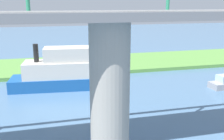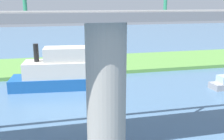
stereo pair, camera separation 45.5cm
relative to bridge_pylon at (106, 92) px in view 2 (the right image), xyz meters
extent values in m
plane|color=#4C7093|center=(-1.75, -19.18, -4.39)|extent=(160.00, 160.00, 0.00)
cube|color=#5B9342|center=(-1.75, -25.18, -4.14)|extent=(80.00, 12.00, 0.50)
cylinder|color=#9E998E|center=(0.00, 0.00, 0.00)|extent=(2.48, 2.48, 8.78)
cube|color=slate|center=(0.00, 0.00, 4.64)|extent=(63.73, 4.00, 0.50)
cylinder|color=#2D334C|center=(-5.87, -22.29, -3.61)|extent=(0.29, 0.29, 0.55)
cylinder|color=gold|center=(-5.87, -22.29, -3.04)|extent=(0.51, 0.51, 0.60)
sphere|color=tan|center=(-5.87, -22.29, -2.62)|extent=(0.24, 0.24, 0.24)
cylinder|color=brown|center=(0.88, -20.84, -3.47)|extent=(0.20, 0.20, 0.83)
cube|color=#195199|center=(2.85, -15.10, -3.70)|extent=(10.58, 4.41, 1.37)
cube|color=beige|center=(2.28, -15.04, -2.10)|extent=(8.50, 3.87, 1.83)
cube|color=beige|center=(1.49, -14.97, -0.38)|extent=(5.38, 3.10, 1.60)
cylinder|color=black|center=(4.90, -15.30, -0.15)|extent=(0.57, 0.57, 2.06)
cube|color=#D84C2D|center=(5.59, -15.36, -2.50)|extent=(2.02, 2.23, 1.03)
camera|label=1|loc=(3.54, 14.83, 5.37)|focal=41.81mm
camera|label=2|loc=(3.10, 14.94, 5.37)|focal=41.81mm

